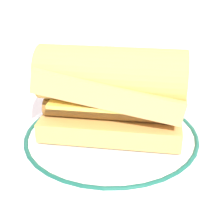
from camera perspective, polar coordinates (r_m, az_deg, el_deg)
name	(u,v)px	position (r m, az deg, el deg)	size (l,w,h in m)	color
ground_plane	(96,139)	(0.47, -2.78, -4.69)	(1.50, 1.50, 0.00)	silver
plate	(112,136)	(0.47, 0.00, -4.09)	(0.26, 0.26, 0.01)	white
sausage_sandwich	(112,90)	(0.43, 0.00, 3.74)	(0.20, 0.11, 0.12)	#DAA355
drinking_glass	(120,60)	(0.68, 1.45, 8.90)	(0.06, 0.06, 0.09)	silver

